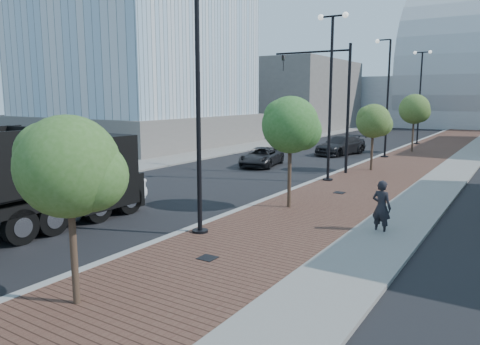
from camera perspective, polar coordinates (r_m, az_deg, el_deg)
The scene contains 23 objects.
sidewalk at distance 43.13m, azimuth 23.38°, elevation 2.32°, with size 7.00×140.00×0.12m, color #4C2D23.
concrete_strip at distance 42.80m, azimuth 26.95°, elevation 2.03°, with size 2.40×140.00×0.13m, color slate.
curb at distance 43.80m, azimuth 18.86°, elevation 2.70°, with size 0.30×140.00×0.14m, color gray.
west_sidewalk at distance 48.48m, azimuth 3.75°, elevation 3.78°, with size 4.00×140.00×0.12m, color slate.
dump_truck at distance 17.75m, azimuth -26.60°, elevation -2.08°, with size 2.93×13.82×3.77m.
white_sedan at distance 20.39m, azimuth -18.02°, elevation -2.43°, with size 1.68×4.83×1.59m, color white.
dark_car_mid at distance 32.14m, azimuth 2.70°, elevation 1.96°, with size 2.16×4.68×1.30m, color black.
dark_car_far at distance 39.42m, azimuth 12.45°, elevation 3.33°, with size 2.19×5.38×1.56m, color black.
pedestrian at distance 16.90m, azimuth 17.24°, elevation -4.18°, with size 0.71×0.47×1.94m, color black.
streetlight_1 at distance 15.66m, azimuth -5.56°, elevation 7.62°, with size 1.44×0.56×9.21m.
streetlight_2 at distance 26.15m, azimuth 11.21°, elevation 9.25°, with size 1.72×0.56×9.28m.
streetlight_3 at distance 37.61m, azimuth 17.75°, elevation 8.26°, with size 1.44×0.56×9.21m.
streetlight_4 at distance 49.28m, azimuth 21.52°, elevation 8.78°, with size 1.72×0.56×9.28m.
traffic_mast at distance 29.27m, azimuth 11.72°, elevation 9.55°, with size 5.09×0.20×8.00m.
tree_0 at distance 10.70m, azimuth -20.36°, elevation 0.64°, with size 2.34×2.28×4.45m.
tree_1 at distance 19.37m, azimuth 6.45°, elevation 5.90°, with size 2.44×2.40×4.87m.
tree_2 at distance 30.61m, azimuth 16.39°, elevation 6.16°, with size 2.25×2.18×4.38m.
tree_3 at distance 42.25m, azimuth 21.00°, elevation 7.39°, with size 2.58×2.56×5.07m.
tower_podium at distance 48.52m, azimuth -12.44°, elevation 5.29°, with size 19.00×19.00×3.00m, color #67615D.
convention_center at distance 88.20m, azimuth 24.83°, elevation 9.35°, with size 50.00×30.00×50.00m.
commercial_block_nw at distance 69.24m, azimuth 6.70°, elevation 9.52°, with size 14.00×20.00×10.00m, color #5F5A56.
utility_cover_1 at distance 13.73m, azimuth -4.07°, elevation -10.58°, with size 0.50×0.50×0.02m, color black.
utility_cover_2 at distance 23.18m, azimuth 12.29°, elevation -2.47°, with size 0.50×0.50×0.02m, color black.
Camera 1 is at (10.10, -2.36, 4.83)m, focal length 34.19 mm.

